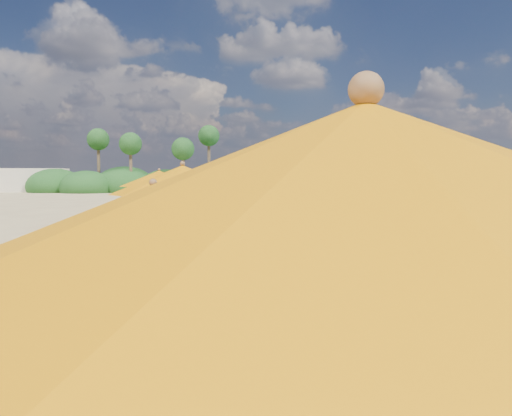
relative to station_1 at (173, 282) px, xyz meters
The scene contains 13 objects.
ground 11.42m from the station_1, 80.11° to the left, with size 160.00×160.00×0.00m, color tan.
wet_sand 12.72m from the station_1, 61.98° to the left, with size 4.00×160.00×0.01m, color #84714F.
surf_foam 14.19m from the station_1, 52.27° to the left, with size 4.00×160.00×0.01m.
station_1 is the anchor object (origin of this frame).
station_2 3.81m from the station_1, 87.95° to the left, with size 3.13×3.03×2.52m.
station_3 7.64m from the station_1, 92.09° to the left, with size 2.63×2.47×2.32m.
station_4 10.80m from the station_1, 94.54° to the left, with size 2.91×2.77×2.45m.
station_5 15.79m from the station_1, 89.06° to the left, with size 2.57×2.47×2.12m.
station_6 18.63m from the station_1, 89.72° to the left, with size 2.91×2.74×2.52m.
station_7 22.10m from the station_1, 87.65° to the left, with size 2.61×2.52×2.12m.
station_8 26.80m from the station_1, 89.84° to the left, with size 2.71×2.59×2.25m.
treeline 57.25m from the station_1, 98.02° to the left, with size 25.80×8.80×9.74m.
beach_building 62.48m from the station_1, 108.72° to the left, with size 7.00×5.00×2.80m, color beige.
Camera 1 is at (-1.64, -16.09, 2.33)m, focal length 35.87 mm.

